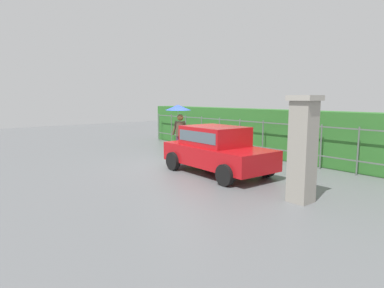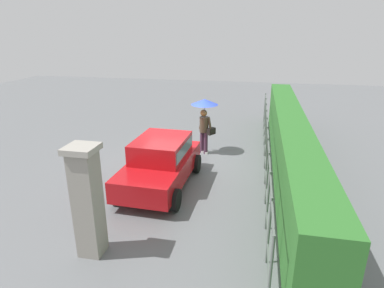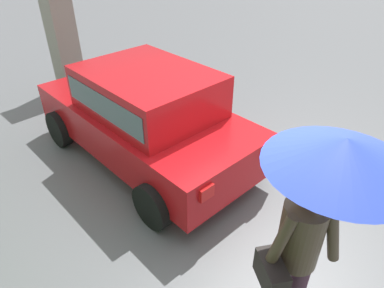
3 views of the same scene
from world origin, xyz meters
name	(u,v)px [view 3 (image 3 of 3)]	position (x,y,z in m)	size (l,w,h in m)	color
ground_plane	(224,207)	(0.00, 0.00, 0.00)	(40.00, 40.00, 0.00)	slate
car	(146,113)	(1.60, -0.04, 0.80)	(3.79, 1.97, 1.48)	#B71116
pedestrian	(320,199)	(-1.42, 0.78, 1.57)	(1.01, 1.01, 2.09)	#47283D
gate_pillar	(61,32)	(4.95, -0.56, 1.24)	(0.60, 0.60, 2.42)	gray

